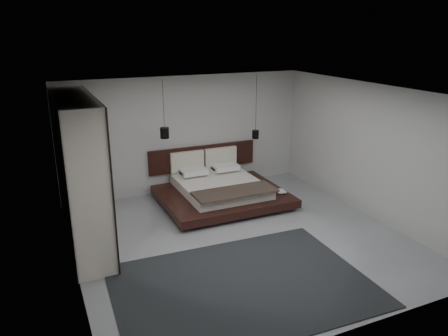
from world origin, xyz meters
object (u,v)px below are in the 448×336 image
bed (220,189)px  rug (242,285)px  wardrobe (80,173)px  lattice_screen (59,158)px  pendant_right (255,134)px  pendant_left (165,133)px

bed → rug: bed is taller
bed → wardrobe: 3.42m
lattice_screen → pendant_right: (4.51, -0.11, 0.09)m
bed → pendant_left: bearing=159.0°
pendant_right → pendant_left: bearing=180.0°
bed → pendant_right: pendant_right is taller
pendant_right → rug: (-2.24, -3.81, -1.38)m
lattice_screen → rug: lattice_screen is taller
wardrobe → rug: wardrobe is taller
lattice_screen → pendant_right: pendant_right is taller
rug → pendant_left: bearing=90.6°
lattice_screen → wardrobe: size_ratio=0.92×
lattice_screen → pendant_right: size_ratio=1.71×
pendant_left → pendant_right: size_ratio=0.84×
pendant_right → bed: bearing=-159.0°
bed → rug: 3.56m
pendant_left → wardrobe: bearing=-146.4°
pendant_left → wardrobe: 2.39m
wardrobe → pendant_left: bearing=33.6°
pendant_right → wardrobe: size_ratio=0.54×
bed → rug: bearing=-108.1°
lattice_screen → bed: 3.56m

